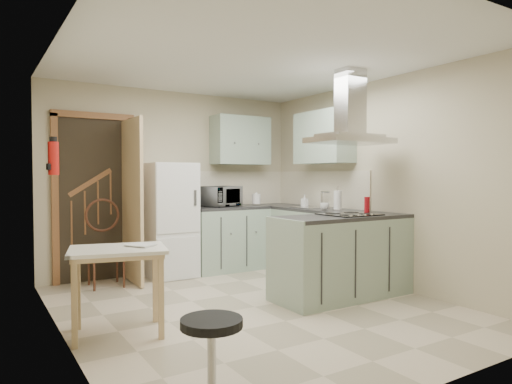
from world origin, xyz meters
TOP-DOWN VIEW (x-y plane):
  - floor at (0.00, 0.00)m, footprint 4.20×4.20m
  - ceiling at (0.00, 0.00)m, footprint 4.20×4.20m
  - back_wall at (0.00, 2.10)m, footprint 3.60×0.00m
  - left_wall at (-1.80, 0.00)m, footprint 0.00×4.20m
  - right_wall at (1.80, 0.00)m, footprint 0.00×4.20m
  - doorway at (-1.10, 2.07)m, footprint 1.10×0.12m
  - fridge at (-0.20, 1.80)m, footprint 0.60×0.60m
  - counter_back at (0.66, 1.80)m, footprint 1.08×0.60m
  - counter_right at (1.50, 1.12)m, footprint 0.60×1.95m
  - splashback at (0.96, 2.09)m, footprint 1.68×0.02m
  - wall_cabinet_back at (0.95, 1.93)m, footprint 0.85×0.35m
  - wall_cabinet_right at (1.62, 0.85)m, footprint 0.35×0.90m
  - peninsula at (1.02, -0.18)m, footprint 1.55×0.65m
  - hob at (1.12, -0.18)m, footprint 0.58×0.50m
  - extractor_hood at (1.12, -0.18)m, footprint 0.90×0.55m
  - sink at (1.50, 0.95)m, footprint 0.45×0.40m
  - fire_extinguisher at (-1.74, 0.90)m, footprint 0.10×0.10m
  - drop_leaf_table at (-1.39, -0.07)m, footprint 0.89×0.75m
  - bentwood_chair at (-1.06, 1.68)m, footprint 0.44×0.44m
  - stool at (-1.24, -1.51)m, footprint 0.48×0.48m
  - microwave at (0.59, 1.84)m, footprint 0.60×0.50m
  - kettle at (1.14, 1.80)m, footprint 0.15×0.15m
  - cereal_box at (0.83, 1.97)m, footprint 0.12×0.19m
  - soap_bottle at (1.54, 1.16)m, footprint 0.09×0.09m
  - paper_towel at (1.52, 0.45)m, footprint 0.13×0.13m
  - cup at (1.34, 0.49)m, footprint 0.15×0.15m
  - red_bottle at (1.56, -0.02)m, footprint 0.08×0.08m
  - book at (-1.27, -0.12)m, footprint 0.26×0.28m

SIDE VIEW (x-z plane):
  - floor at x=0.00m, z-range 0.00..0.00m
  - stool at x=-1.24m, z-range 0.00..0.50m
  - drop_leaf_table at x=-1.39m, z-range 0.00..0.73m
  - counter_back at x=0.66m, z-range 0.00..0.90m
  - counter_right at x=1.50m, z-range 0.00..0.90m
  - peninsula at x=1.02m, z-range 0.00..0.90m
  - bentwood_chair at x=-1.06m, z-range 0.00..0.95m
  - fridge at x=-0.20m, z-range 0.00..1.50m
  - book at x=-1.27m, z-range 0.73..0.83m
  - sink at x=1.50m, z-range 0.90..0.91m
  - hob at x=1.12m, z-range 0.90..0.91m
  - cup at x=1.34m, z-range 0.90..0.99m
  - soap_bottle at x=1.54m, z-range 0.90..1.07m
  - red_bottle at x=1.56m, z-range 0.90..1.08m
  - kettle at x=1.14m, z-range 0.90..1.09m
  - paper_towel at x=1.52m, z-range 0.90..1.15m
  - cereal_box at x=0.83m, z-range 0.90..1.17m
  - microwave at x=0.59m, z-range 0.90..1.19m
  - doorway at x=-1.10m, z-range 0.00..2.10m
  - splashback at x=0.96m, z-range 0.90..1.40m
  - back_wall at x=0.00m, z-range -0.55..3.05m
  - left_wall at x=-1.80m, z-range -0.85..3.35m
  - right_wall at x=1.80m, z-range -0.85..3.35m
  - fire_extinguisher at x=-1.74m, z-range 1.34..1.66m
  - extractor_hood at x=1.12m, z-range 1.67..1.77m
  - wall_cabinet_back at x=0.95m, z-range 1.50..2.20m
  - wall_cabinet_right at x=1.62m, z-range 1.50..2.20m
  - ceiling at x=0.00m, z-range 2.50..2.50m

